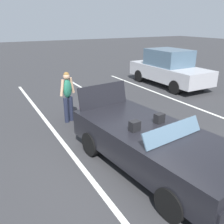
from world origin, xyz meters
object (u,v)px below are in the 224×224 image
at_px(convertible_car, 159,148).
at_px(parked_sedan_near, 169,68).
at_px(suitcase_large_black, 86,114).
at_px(traveler_person, 68,94).
at_px(duffel_bag, 88,106).
at_px(suitcase_small_carryon, 83,109).
at_px(suitcase_medium_bright, 100,109).

height_order(convertible_car, parked_sedan_near, parked_sedan_near).
distance_m(suitcase_large_black, traveler_person, 0.86).
relative_size(convertible_car, parked_sedan_near, 0.96).
relative_size(suitcase_large_black, duffel_bag, 1.10).
relative_size(duffel_bag, parked_sedan_near, 0.15).
relative_size(traveler_person, parked_sedan_near, 0.37).
height_order(duffel_bag, traveler_person, traveler_person).
xyz_separation_m(suitcase_small_carryon, parked_sedan_near, (-1.88, 5.56, 0.64)).
bearing_deg(suitcase_small_carryon, suitcase_large_black, 94.56).
bearing_deg(duffel_bag, suitcase_small_carryon, -42.21).
relative_size(convertible_car, suitcase_large_black, 5.82).
height_order(suitcase_medium_bright, traveler_person, traveler_person).
bearing_deg(traveler_person, duffel_bag, 102.27).
distance_m(suitcase_large_black, parked_sedan_near, 6.34).
xyz_separation_m(suitcase_medium_bright, duffel_bag, (-0.88, -0.04, -0.15)).
height_order(suitcase_medium_bright, duffel_bag, suitcase_medium_bright).
relative_size(duffel_bag, traveler_person, 0.41).
xyz_separation_m(convertible_car, suitcase_medium_bright, (-3.51, 0.33, -0.28)).
bearing_deg(traveler_person, suitcase_small_carryon, 88.53).
bearing_deg(convertible_car, suitcase_small_carryon, 175.80).
bearing_deg(parked_sedan_near, suitcase_medium_bright, -65.92).
distance_m(convertible_car, suitcase_large_black, 3.18).
bearing_deg(suitcase_small_carryon, traveler_person, 39.82).
height_order(suitcase_large_black, suitcase_medium_bright, suitcase_medium_bright).
relative_size(suitcase_large_black, suitcase_small_carryon, 1.02).
height_order(convertible_car, suitcase_large_black, convertible_car).
distance_m(suitcase_small_carryon, traveler_person, 0.92).
relative_size(suitcase_medium_bright, duffel_bag, 1.26).
bearing_deg(parked_sedan_near, duffel_bag, -74.76).
height_order(convertible_car, suitcase_medium_bright, convertible_car).
distance_m(convertible_car, suitcase_small_carryon, 3.92).
bearing_deg(convertible_car, suitcase_large_black, 179.73).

